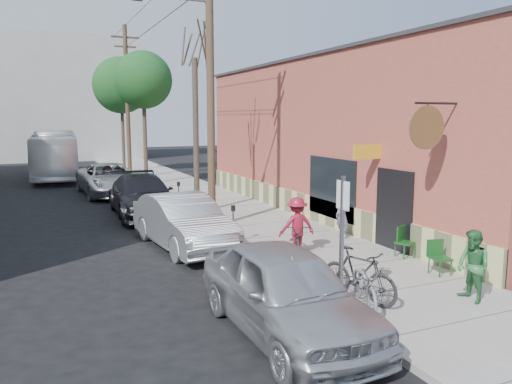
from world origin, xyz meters
name	(u,v)px	position (x,y,z in m)	size (l,w,h in m)	color
ground	(179,271)	(0.00, 0.00, 0.00)	(120.00, 120.00, 0.00)	black
sidewalk	(202,199)	(4.25, 11.00, 0.07)	(4.50, 58.00, 0.15)	gray
cafe_building	(351,138)	(8.99, 4.99, 3.30)	(6.60, 20.20, 6.61)	#A84C3E
end_cap_building	(46,99)	(-2.00, 42.00, 6.00)	(18.00, 8.00, 12.00)	#B2B0AC
sign_post	(342,229)	(2.35, -4.32, 1.83)	(0.07, 0.45, 2.80)	slate
parking_meter_near	(233,218)	(2.25, 1.64, 0.98)	(0.14, 0.14, 1.24)	slate
parking_meter_far	(179,191)	(2.25, 8.13, 0.98)	(0.14, 0.14, 1.24)	slate
utility_pole_near	(209,82)	(2.39, 4.28, 5.41)	(3.57, 0.28, 10.00)	#503A28
utility_pole_far	(127,100)	(2.45, 21.18, 5.34)	(1.80, 0.28, 10.00)	#503A28
tree_bare	(196,137)	(2.80, 7.24, 3.36)	(0.24, 0.24, 6.43)	#44392C
tree_leafy_mid	(143,80)	(2.80, 17.57, 6.37)	(3.43, 3.43, 7.96)	#44392C
tree_leafy_far	(121,85)	(2.80, 25.59, 6.54)	(4.17, 4.17, 8.49)	#44392C
patio_chair_a	(405,242)	(6.17, -1.89, 0.59)	(0.50, 0.50, 0.88)	#144719
patio_chair_b	(440,258)	(5.90, -3.54, 0.59)	(0.50, 0.50, 0.88)	#144719
patron_grey	(342,215)	(5.84, 0.82, 0.93)	(0.57, 0.37, 1.55)	slate
patron_green	(473,266)	(5.13, -5.26, 0.94)	(0.77, 0.60, 1.59)	#2B6D37
cyclist	(297,226)	(3.51, -0.27, 1.00)	(1.10, 0.63, 1.70)	maroon
cyclist_bike	(297,239)	(3.51, -0.27, 0.61)	(0.61, 1.75, 0.92)	black
parked_bike_a	(359,275)	(2.89, -4.21, 0.74)	(0.55, 1.96, 1.18)	black
parked_bike_b	(365,284)	(2.77, -4.62, 0.66)	(0.68, 1.95, 1.02)	slate
car_0	(286,291)	(0.80, -4.78, 0.86)	(2.03, 5.05, 1.72)	#AEB0B6
car_1	(183,222)	(0.80, 2.31, 0.85)	(1.80, 5.17, 1.70)	#B6BABF
car_2	(142,195)	(0.71, 8.35, 0.86)	(2.40, 5.91, 1.71)	black
car_3	(110,179)	(0.27, 14.86, 0.85)	(2.82, 6.12, 1.70)	#9B9FA3
bus	(56,154)	(-1.99, 24.74, 1.65)	(2.77, 11.83, 3.29)	white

